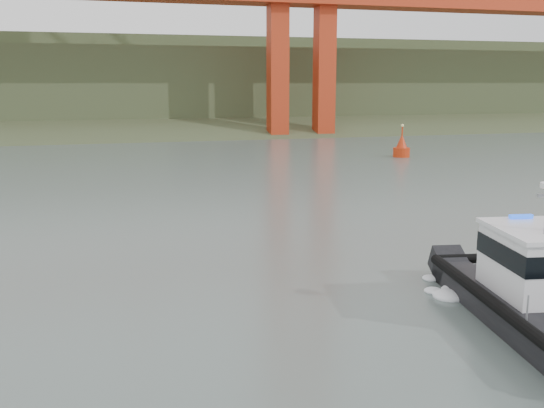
{
  "coord_description": "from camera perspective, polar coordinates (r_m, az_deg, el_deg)",
  "views": [
    {
      "loc": [
        -9.63,
        -21.08,
        8.83
      ],
      "look_at": [
        -1.08,
        9.72,
        2.4
      ],
      "focal_mm": 40.0,
      "sensor_mm": 36.0,
      "label": 1
    }
  ],
  "objects": [
    {
      "name": "patrol_boat",
      "position": [
        24.65,
        24.07,
        -7.25
      ],
      "size": [
        5.91,
        11.84,
        5.5
      ],
      "rotation": [
        0.0,
        0.0,
        -0.16
      ],
      "color": "black",
      "rests_on": "ground"
    },
    {
      "name": "headlands",
      "position": [
        146.91,
        -11.95,
        10.44
      ],
      "size": [
        500.0,
        105.36,
        27.12
      ],
      "color": "#394A2A",
      "rests_on": "ground"
    },
    {
      "name": "ground",
      "position": [
        24.8,
        8.57,
        -9.62
      ],
      "size": [
        400.0,
        400.0,
        0.0
      ],
      "primitive_type": "plane",
      "color": "slate",
      "rests_on": "ground"
    },
    {
      "name": "nav_buoy",
      "position": [
        74.87,
        12.1,
        5.19
      ],
      "size": [
        2.0,
        2.0,
        4.17
      ],
      "color": "red",
      "rests_on": "ground"
    }
  ]
}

